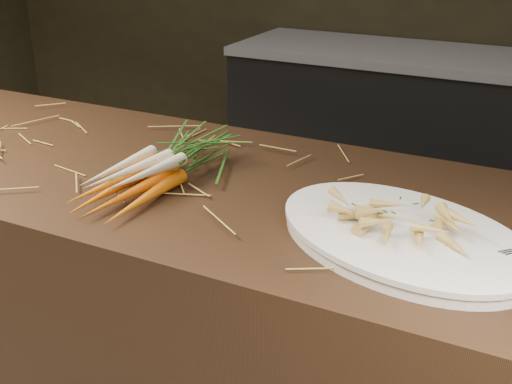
{
  "coord_description": "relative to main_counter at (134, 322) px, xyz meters",
  "views": [
    {
      "loc": [
        0.91,
        -0.8,
        1.43
      ],
      "look_at": [
        0.43,
        0.16,
        0.96
      ],
      "focal_mm": 45.0,
      "sensor_mm": 36.0,
      "label": 1
    }
  ],
  "objects": [
    {
      "name": "main_counter",
      "position": [
        0.0,
        0.0,
        0.0
      ],
      "size": [
        2.4,
        0.7,
        0.9
      ],
      "primitive_type": "cube",
      "color": "black",
      "rests_on": "ground"
    },
    {
      "name": "back_counter",
      "position": [
        0.3,
        1.88,
        -0.03
      ],
      "size": [
        1.82,
        0.62,
        0.84
      ],
      "color": "black",
      "rests_on": "ground"
    },
    {
      "name": "straw_bedding",
      "position": [
        0.0,
        0.0,
        0.46
      ],
      "size": [
        1.4,
        0.6,
        0.02
      ],
      "primitive_type": null,
      "color": "#A0823D",
      "rests_on": "main_counter"
    },
    {
      "name": "root_veg_bunch",
      "position": [
        0.17,
        -0.03,
        0.49
      ],
      "size": [
        0.18,
        0.48,
        0.09
      ],
      "rotation": [
        0.0,
        0.0,
        -0.09
      ],
      "color": "#D65D07",
      "rests_on": "main_counter"
    },
    {
      "name": "serving_platter",
      "position": [
        0.69,
        -0.1,
        0.46
      ],
      "size": [
        0.56,
        0.47,
        0.03
      ],
      "primitive_type": null,
      "rotation": [
        0.0,
        0.0,
        -0.38
      ],
      "color": "white",
      "rests_on": "main_counter"
    },
    {
      "name": "roasted_veg_heap",
      "position": [
        0.69,
        -0.1,
        0.5
      ],
      "size": [
        0.28,
        0.24,
        0.05
      ],
      "primitive_type": null,
      "rotation": [
        0.0,
        0.0,
        -0.38
      ],
      "color": "#BA9343",
      "rests_on": "serving_platter"
    },
    {
      "name": "serving_fork",
      "position": [
        0.84,
        -0.19,
        0.48
      ],
      "size": [
        0.14,
        0.14,
        0.0
      ],
      "primitive_type": "cube",
      "rotation": [
        0.0,
        0.0,
        -0.79
      ],
      "color": "silver",
      "rests_on": "serving_platter"
    }
  ]
}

